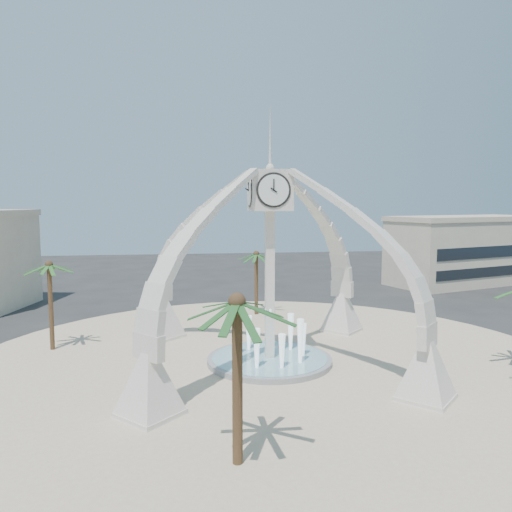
{
  "coord_description": "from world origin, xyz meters",
  "views": [
    {
      "loc": [
        -5.26,
        -30.69,
        10.33
      ],
      "look_at": [
        -0.59,
        2.0,
        6.76
      ],
      "focal_mm": 35.0,
      "sensor_mm": 36.0,
      "label": 1
    }
  ],
  "objects": [
    {
      "name": "ground",
      "position": [
        0.0,
        0.0,
        0.0
      ],
      "size": [
        140.0,
        140.0,
        0.0
      ],
      "primitive_type": "plane",
      "color": "#282828",
      "rests_on": "ground"
    },
    {
      "name": "plaza",
      "position": [
        0.0,
        0.0,
        0.03
      ],
      "size": [
        40.0,
        40.0,
        0.06
      ],
      "primitive_type": "cylinder",
      "color": "beige",
      "rests_on": "ground"
    },
    {
      "name": "clock_tower",
      "position": [
        -0.0,
        -0.0,
        6.49
      ],
      "size": [
        17.94,
        17.94,
        16.3
      ],
      "color": "silver",
      "rests_on": "ground"
    },
    {
      "name": "fountain",
      "position": [
        0.0,
        0.0,
        0.29
      ],
      "size": [
        8.0,
        8.0,
        3.62
      ],
      "color": "#98989B",
      "rests_on": "ground"
    },
    {
      "name": "building_ne",
      "position": [
        30.0,
        28.0,
        4.31
      ],
      "size": [
        21.87,
        14.17,
        8.6
      ],
      "rotation": [
        0.0,
        0.0,
        0.31
      ],
      "color": "beige",
      "rests_on": "ground"
    },
    {
      "name": "palm_west",
      "position": [
        -14.58,
        5.05,
        5.94
      ],
      "size": [
        4.51,
        4.51,
        6.7
      ],
      "rotation": [
        0.0,
        0.0,
        -0.4
      ],
      "color": "brown",
      "rests_on": "ground"
    },
    {
      "name": "palm_north",
      "position": [
        1.15,
        13.99,
        5.56
      ],
      "size": [
        4.52,
        4.52,
        6.32
      ],
      "rotation": [
        0.0,
        0.0,
        -0.34
      ],
      "color": "brown",
      "rests_on": "ground"
    },
    {
      "name": "palm_south",
      "position": [
        -3.33,
        -12.05,
        6.45
      ],
      "size": [
        4.98,
        4.98,
        7.37
      ],
      "rotation": [
        0.0,
        0.0,
        0.15
      ],
      "color": "brown",
      "rests_on": "ground"
    }
  ]
}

